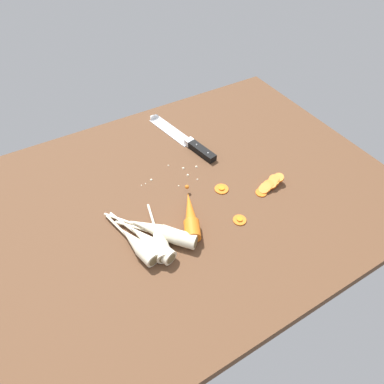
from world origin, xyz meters
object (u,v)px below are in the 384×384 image
(parsnip_back, at_px, (159,239))
(carrot_slice_stack, at_px, (269,185))
(whole_carrot, at_px, (191,216))
(parsnip_outer, at_px, (137,245))
(parsnip_mid_left, at_px, (169,235))
(carrot_slice_stray_near, at_px, (222,189))
(carrot_slice_stray_mid, at_px, (240,220))
(chefs_knife, at_px, (178,135))
(parsnip_mid_right, at_px, (150,242))
(parsnip_front, at_px, (154,229))

(parsnip_back, height_order, carrot_slice_stack, parsnip_back)
(whole_carrot, bearing_deg, carrot_slice_stack, -1.58)
(parsnip_outer, relative_size, carrot_slice_stack, 1.97)
(parsnip_mid_left, bearing_deg, carrot_slice_stray_near, 20.23)
(carrot_slice_stack, height_order, carrot_slice_stray_mid, carrot_slice_stack)
(parsnip_mid_left, bearing_deg, carrot_slice_stray_mid, -12.16)
(chefs_knife, distance_m, parsnip_mid_left, 0.43)
(chefs_knife, xyz_separation_m, parsnip_mid_right, (-0.28, -0.36, 0.01))
(carrot_slice_stray_near, bearing_deg, chefs_knife, 87.73)
(chefs_knife, bearing_deg, parsnip_mid_left, -121.93)
(chefs_knife, relative_size, parsnip_outer, 1.71)
(parsnip_mid_right, bearing_deg, chefs_knife, 52.34)
(whole_carrot, xyz_separation_m, carrot_slice_stray_near, (0.14, 0.06, -0.02))
(parsnip_mid_right, xyz_separation_m, parsnip_outer, (-0.03, 0.01, 0.00))
(chefs_knife, height_order, parsnip_mid_right, parsnip_mid_right)
(parsnip_mid_left, height_order, parsnip_mid_right, same)
(parsnip_front, relative_size, carrot_slice_stray_mid, 5.35)
(whole_carrot, xyz_separation_m, parsnip_outer, (-0.16, -0.01, -0.00))
(parsnip_back, height_order, carrot_slice_stray_near, parsnip_back)
(parsnip_front, xyz_separation_m, carrot_slice_stray_near, (0.24, 0.05, -0.02))
(parsnip_mid_left, bearing_deg, parsnip_front, 125.01)
(parsnip_front, xyz_separation_m, parsnip_back, (-0.00, -0.03, 0.00))
(parsnip_mid_right, relative_size, parsnip_outer, 1.11)
(chefs_knife, height_order, parsnip_front, parsnip_front)
(parsnip_front, xyz_separation_m, carrot_slice_stack, (0.37, -0.02, -0.01))
(parsnip_mid_left, height_order, parsnip_outer, same)
(parsnip_mid_right, xyz_separation_m, parsnip_back, (0.02, -0.00, 0.00))
(parsnip_mid_right, height_order, carrot_slice_stray_near, parsnip_mid_right)
(chefs_knife, bearing_deg, parsnip_outer, -131.21)
(parsnip_mid_right, relative_size, carrot_slice_stray_mid, 6.15)
(parsnip_front, bearing_deg, parsnip_mid_left, -54.99)
(parsnip_back, height_order, carrot_slice_stray_mid, parsnip_back)
(chefs_knife, relative_size, parsnip_mid_left, 1.86)
(parsnip_front, bearing_deg, carrot_slice_stray_mid, -19.11)
(parsnip_front, distance_m, parsnip_mid_right, 0.04)
(parsnip_mid_left, bearing_deg, parsnip_mid_right, 175.42)
(carrot_slice_stack, bearing_deg, parsnip_back, -177.70)
(carrot_slice_stray_near, bearing_deg, parsnip_front, -169.12)
(carrot_slice_stray_mid, bearing_deg, parsnip_outer, 168.71)
(parsnip_mid_left, height_order, parsnip_back, same)
(chefs_knife, distance_m, carrot_slice_stray_mid, 0.41)
(parsnip_mid_left, bearing_deg, whole_carrot, 16.27)
(whole_carrot, height_order, carrot_slice_stray_mid, whole_carrot)
(parsnip_front, relative_size, parsnip_back, 1.02)
(chefs_knife, bearing_deg, parsnip_front, -127.13)
(parsnip_back, xyz_separation_m, carrot_slice_stray_near, (0.25, 0.08, -0.02))
(carrot_slice_stack, bearing_deg, carrot_slice_stray_mid, -158.83)
(parsnip_outer, distance_m, carrot_slice_stack, 0.43)
(parsnip_mid_right, bearing_deg, parsnip_mid_left, -4.58)
(parsnip_back, xyz_separation_m, carrot_slice_stray_mid, (0.22, -0.04, -0.02))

